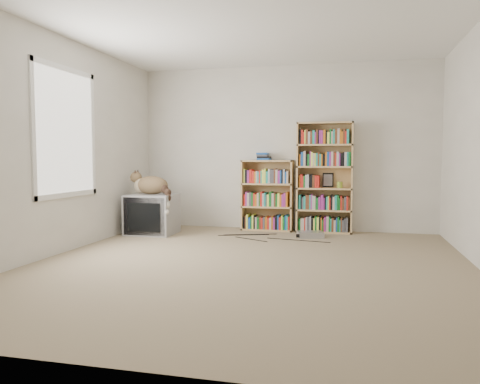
% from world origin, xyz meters
% --- Properties ---
extents(floor, '(4.50, 5.00, 0.01)m').
position_xyz_m(floor, '(0.00, 0.00, 0.00)').
color(floor, gray).
rests_on(floor, ground).
extents(wall_back, '(4.50, 0.02, 2.50)m').
position_xyz_m(wall_back, '(0.00, 2.50, 1.25)').
color(wall_back, silver).
rests_on(wall_back, floor).
extents(wall_front, '(4.50, 0.02, 2.50)m').
position_xyz_m(wall_front, '(0.00, -2.50, 1.25)').
color(wall_front, silver).
rests_on(wall_front, floor).
extents(wall_left, '(0.02, 5.00, 2.50)m').
position_xyz_m(wall_left, '(-2.25, 0.00, 1.25)').
color(wall_left, silver).
rests_on(wall_left, floor).
extents(ceiling, '(4.50, 5.00, 0.02)m').
position_xyz_m(ceiling, '(0.00, 0.00, 2.50)').
color(ceiling, white).
rests_on(ceiling, wall_back).
extents(window, '(0.02, 1.22, 1.52)m').
position_xyz_m(window, '(-2.24, 0.20, 1.40)').
color(window, white).
rests_on(window, wall_left).
extents(crt_tv, '(0.67, 0.62, 0.58)m').
position_xyz_m(crt_tv, '(-1.80, 1.61, 0.29)').
color(crt_tv, gray).
rests_on(crt_tv, floor).
extents(cat, '(0.73, 0.52, 0.58)m').
position_xyz_m(cat, '(-1.78, 1.61, 0.67)').
color(cat, '#392A17').
rests_on(cat, crt_tv).
extents(bookcase_tall, '(0.81, 0.30, 1.62)m').
position_xyz_m(bookcase_tall, '(0.62, 2.36, 0.78)').
color(bookcase_tall, tan).
rests_on(bookcase_tall, floor).
extents(bookcase_short, '(0.78, 0.30, 1.07)m').
position_xyz_m(bookcase_short, '(-0.24, 2.36, 0.49)').
color(bookcase_short, tan).
rests_on(bookcase_short, floor).
extents(book_stack, '(0.20, 0.26, 0.11)m').
position_xyz_m(book_stack, '(-0.31, 2.36, 1.12)').
color(book_stack, red).
rests_on(book_stack, bookcase_short).
extents(green_mug, '(0.08, 0.08, 0.09)m').
position_xyz_m(green_mug, '(0.84, 2.34, 0.71)').
color(green_mug, '#84A52F').
rests_on(green_mug, bookcase_tall).
extents(framed_print, '(0.16, 0.05, 0.21)m').
position_xyz_m(framed_print, '(0.66, 2.44, 0.77)').
color(framed_print, black).
rests_on(framed_print, bookcase_tall).
extents(dvd_player, '(0.40, 0.34, 0.08)m').
position_xyz_m(dvd_player, '(0.46, 1.83, 0.04)').
color(dvd_player, '#A4A4A8').
rests_on(dvd_player, floor).
extents(wall_outlet, '(0.01, 0.08, 0.13)m').
position_xyz_m(wall_outlet, '(-2.24, 1.95, 0.32)').
color(wall_outlet, silver).
rests_on(wall_outlet, wall_left).
extents(floor_cables, '(1.20, 0.70, 0.01)m').
position_xyz_m(floor_cables, '(0.10, 1.61, 0.00)').
color(floor_cables, black).
rests_on(floor_cables, floor).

